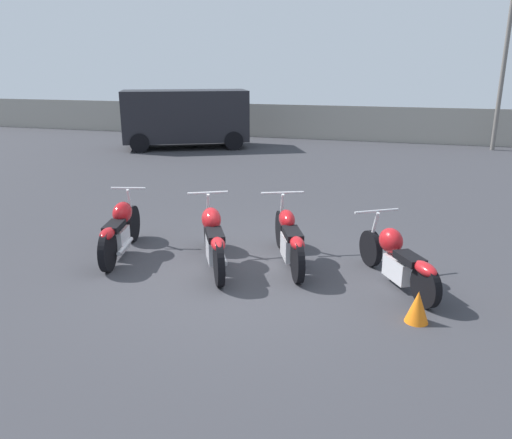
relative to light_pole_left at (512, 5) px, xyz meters
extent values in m
plane|color=#38383D|center=(-5.30, -14.05, -5.07)|extent=(60.00, 60.00, 0.00)
cube|color=#9E998E|center=(-5.30, 0.97, -4.35)|extent=(40.00, 0.04, 1.45)
cylinder|color=slate|center=(0.00, 0.00, -0.80)|extent=(0.16, 0.16, 8.55)
cylinder|color=black|center=(-7.64, -13.11, -4.75)|extent=(0.26, 0.64, 0.64)
cylinder|color=black|center=(-7.29, -14.45, -4.75)|extent=(0.26, 0.64, 0.64)
cube|color=silver|center=(-7.45, -13.85, -4.79)|extent=(0.32, 0.54, 0.35)
ellipsoid|color=#AD1419|center=(-7.51, -13.62, -4.40)|extent=(0.42, 0.58, 0.35)
cube|color=black|center=(-7.39, -14.08, -4.49)|extent=(0.37, 0.56, 0.10)
ellipsoid|color=#AD1419|center=(-7.30, -14.41, -4.50)|extent=(0.31, 0.48, 0.16)
cylinder|color=silver|center=(-7.62, -13.21, -4.08)|extent=(0.58, 0.19, 0.04)
cylinder|color=silver|center=(-7.63, -13.16, -4.42)|extent=(0.11, 0.26, 0.65)
cylinder|color=silver|center=(-7.29, -13.95, -4.85)|extent=(0.25, 0.71, 0.07)
cylinder|color=black|center=(-6.19, -13.13, -4.74)|extent=(0.40, 0.64, 0.67)
cylinder|color=black|center=(-5.49, -14.45, -4.74)|extent=(0.40, 0.64, 0.67)
cube|color=silver|center=(-5.80, -13.86, -4.77)|extent=(0.43, 0.57, 0.37)
ellipsoid|color=red|center=(-5.92, -13.63, -4.37)|extent=(0.52, 0.63, 0.36)
cube|color=black|center=(-5.68, -14.08, -4.46)|extent=(0.46, 0.59, 0.10)
ellipsoid|color=red|center=(-5.51, -14.41, -4.47)|extent=(0.38, 0.48, 0.16)
cylinder|color=silver|center=(-6.14, -13.22, -4.06)|extent=(0.60, 0.34, 0.04)
cylinder|color=silver|center=(-6.16, -13.17, -4.40)|extent=(0.16, 0.25, 0.67)
cylinder|color=silver|center=(-5.63, -13.93, -4.84)|extent=(0.37, 0.62, 0.07)
cylinder|color=black|center=(-5.04, -12.65, -4.76)|extent=(0.34, 0.62, 0.64)
cylinder|color=black|center=(-4.45, -14.02, -4.76)|extent=(0.34, 0.62, 0.64)
cube|color=silver|center=(-4.72, -13.40, -4.79)|extent=(0.40, 0.57, 0.35)
ellipsoid|color=#AD1419|center=(-4.82, -13.17, -4.41)|extent=(0.44, 0.58, 0.29)
cube|color=black|center=(-4.62, -13.63, -4.48)|extent=(0.44, 0.61, 0.10)
ellipsoid|color=#AD1419|center=(-4.47, -13.97, -4.50)|extent=(0.36, 0.48, 0.16)
cylinder|color=silver|center=(-5.00, -12.74, -4.09)|extent=(0.67, 0.32, 0.04)
cylinder|color=silver|center=(-5.02, -12.70, -4.42)|extent=(0.15, 0.25, 0.65)
cylinder|color=silver|center=(-4.55, -13.49, -4.85)|extent=(0.34, 0.66, 0.07)
cylinder|color=black|center=(-3.49, -13.07, -4.79)|extent=(0.39, 0.53, 0.56)
cylinder|color=black|center=(-2.70, -14.31, -4.79)|extent=(0.39, 0.53, 0.56)
cube|color=silver|center=(-3.06, -13.75, -4.82)|extent=(0.45, 0.55, 0.31)
ellipsoid|color=red|center=(-3.19, -13.54, -4.48)|extent=(0.48, 0.52, 0.36)
cube|color=black|center=(-2.93, -13.96, -4.57)|extent=(0.46, 0.53, 0.10)
ellipsoid|color=red|center=(-2.73, -14.27, -4.57)|extent=(0.41, 0.48, 0.16)
cylinder|color=silver|center=(-3.44, -13.15, -4.16)|extent=(0.62, 0.42, 0.04)
cylinder|color=silver|center=(-3.47, -13.11, -4.48)|extent=(0.17, 0.23, 0.62)
cylinder|color=silver|center=(-2.88, -13.81, -4.88)|extent=(0.40, 0.58, 0.07)
cube|color=black|center=(-11.30, -2.80, -3.85)|extent=(5.05, 3.86, 1.89)
cube|color=black|center=(-9.24, -1.76, -3.43)|extent=(0.82, 1.61, 0.57)
cylinder|color=black|center=(-10.18, -1.18, -4.72)|extent=(0.72, 0.51, 0.70)
cylinder|color=black|center=(-9.33, -2.86, -4.72)|extent=(0.72, 0.51, 0.70)
cylinder|color=black|center=(-13.27, -2.73, -4.72)|extent=(0.72, 0.51, 0.70)
cylinder|color=black|center=(-12.43, -4.41, -4.72)|extent=(0.72, 0.51, 0.70)
cone|color=orange|center=(-2.80, -14.77, -4.87)|extent=(0.29, 0.29, 0.40)
camera|label=1|loc=(-3.09, -20.56, -2.11)|focal=35.00mm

